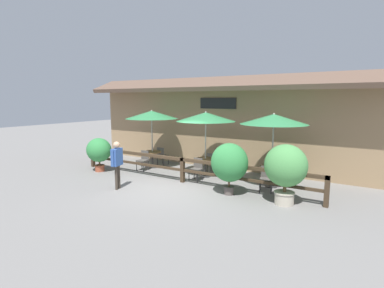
{
  "coord_description": "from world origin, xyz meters",
  "views": [
    {
      "loc": [
        6.26,
        -8.29,
        3.17
      ],
      "look_at": [
        0.19,
        1.44,
        1.46
      ],
      "focal_mm": 28.0,
      "sensor_mm": 36.0,
      "label": 1
    }
  ],
  "objects_px": {
    "patio_umbrella_middle": "(206,117)",
    "patio_umbrella_far": "(274,119)",
    "dining_table_near": "(152,155)",
    "chair_near_streetside": "(143,159)",
    "chair_far_wallside": "(276,170)",
    "potted_plant_tall_tropical": "(229,163)",
    "dining_table_middle": "(205,162)",
    "potted_plant_entrance_palm": "(286,168)",
    "pedestrian": "(117,159)",
    "chair_middle_wallside": "(213,162)",
    "patio_umbrella_near": "(152,115)",
    "chair_middle_streetside": "(197,168)",
    "dining_table_far": "(272,170)",
    "chair_near_wallside": "(162,155)",
    "potted_plant_broad_leaf": "(278,162)",
    "potted_plant_small_flowering": "(99,151)",
    "chair_far_streetside": "(266,177)"
  },
  "relations": [
    {
      "from": "chair_near_wallside",
      "to": "dining_table_middle",
      "type": "bearing_deg",
      "value": 164.18
    },
    {
      "from": "chair_near_wallside",
      "to": "dining_table_far",
      "type": "distance_m",
      "value": 5.71
    },
    {
      "from": "chair_middle_streetside",
      "to": "chair_far_wallside",
      "type": "distance_m",
      "value": 3.08
    },
    {
      "from": "chair_middle_wallside",
      "to": "potted_plant_tall_tropical",
      "type": "distance_m",
      "value": 3.07
    },
    {
      "from": "chair_middle_streetside",
      "to": "dining_table_far",
      "type": "bearing_deg",
      "value": 14.83
    },
    {
      "from": "potted_plant_tall_tropical",
      "to": "dining_table_middle",
      "type": "bearing_deg",
      "value": 138.2
    },
    {
      "from": "potted_plant_small_flowering",
      "to": "patio_umbrella_near",
      "type": "bearing_deg",
      "value": 50.95
    },
    {
      "from": "patio_umbrella_middle",
      "to": "chair_far_wallside",
      "type": "xyz_separation_m",
      "value": [
        2.74,
        0.69,
        -1.97
      ]
    },
    {
      "from": "chair_middle_streetside",
      "to": "potted_plant_entrance_palm",
      "type": "height_order",
      "value": "potted_plant_entrance_palm"
    },
    {
      "from": "dining_table_near",
      "to": "chair_middle_streetside",
      "type": "xyz_separation_m",
      "value": [
        2.94,
        -0.86,
        -0.11
      ]
    },
    {
      "from": "pedestrian",
      "to": "chair_near_streetside",
      "type": "bearing_deg",
      "value": -170.58
    },
    {
      "from": "dining_table_near",
      "to": "chair_far_streetside",
      "type": "xyz_separation_m",
      "value": [
        5.74,
        -0.83,
        -0.11
      ]
    },
    {
      "from": "dining_table_far",
      "to": "potted_plant_broad_leaf",
      "type": "relative_size",
      "value": 0.7
    },
    {
      "from": "chair_middle_streetside",
      "to": "potted_plant_entrance_palm",
      "type": "distance_m",
      "value": 3.85
    },
    {
      "from": "chair_middle_streetside",
      "to": "patio_umbrella_far",
      "type": "distance_m",
      "value": 3.48
    },
    {
      "from": "potted_plant_entrance_palm",
      "to": "patio_umbrella_near",
      "type": "bearing_deg",
      "value": 164.95
    },
    {
      "from": "dining_table_near",
      "to": "chair_near_streetside",
      "type": "xyz_separation_m",
      "value": [
        0.01,
        -0.65,
        -0.11
      ]
    },
    {
      "from": "patio_umbrella_far",
      "to": "chair_near_streetside",
      "type": "bearing_deg",
      "value": -175.0
    },
    {
      "from": "patio_umbrella_near",
      "to": "pedestrian",
      "type": "height_order",
      "value": "patio_umbrella_near"
    },
    {
      "from": "chair_middle_streetside",
      "to": "potted_plant_entrance_palm",
      "type": "relative_size",
      "value": 0.47
    },
    {
      "from": "chair_near_streetside",
      "to": "dining_table_middle",
      "type": "distance_m",
      "value": 2.98
    },
    {
      "from": "potted_plant_small_flowering",
      "to": "potted_plant_entrance_palm",
      "type": "xyz_separation_m",
      "value": [
        8.13,
        0.07,
        0.21
      ]
    },
    {
      "from": "potted_plant_broad_leaf",
      "to": "pedestrian",
      "type": "xyz_separation_m",
      "value": [
        -4.41,
        -4.47,
        0.41
      ]
    },
    {
      "from": "chair_middle_wallside",
      "to": "patio_umbrella_far",
      "type": "distance_m",
      "value": 3.5
    },
    {
      "from": "patio_umbrella_middle",
      "to": "pedestrian",
      "type": "relative_size",
      "value": 1.57
    },
    {
      "from": "potted_plant_entrance_palm",
      "to": "pedestrian",
      "type": "xyz_separation_m",
      "value": [
        -5.46,
        -1.57,
        -0.04
      ]
    },
    {
      "from": "potted_plant_entrance_palm",
      "to": "pedestrian",
      "type": "distance_m",
      "value": 5.69
    },
    {
      "from": "chair_near_streetside",
      "to": "chair_middle_wallside",
      "type": "height_order",
      "value": "same"
    },
    {
      "from": "patio_umbrella_middle",
      "to": "patio_umbrella_far",
      "type": "height_order",
      "value": "same"
    },
    {
      "from": "chair_middle_wallside",
      "to": "dining_table_far",
      "type": "bearing_deg",
      "value": 161.44
    },
    {
      "from": "chair_near_wallside",
      "to": "patio_umbrella_far",
      "type": "height_order",
      "value": "patio_umbrella_far"
    },
    {
      "from": "potted_plant_entrance_palm",
      "to": "dining_table_middle",
      "type": "bearing_deg",
      "value": 156.2
    },
    {
      "from": "dining_table_near",
      "to": "dining_table_far",
      "type": "distance_m",
      "value": 5.72
    },
    {
      "from": "dining_table_middle",
      "to": "patio_umbrella_far",
      "type": "bearing_deg",
      "value": 0.19
    },
    {
      "from": "patio_umbrella_near",
      "to": "potted_plant_entrance_palm",
      "type": "xyz_separation_m",
      "value": [
        6.63,
        -1.78,
        -1.34
      ]
    },
    {
      "from": "patio_umbrella_far",
      "to": "potted_plant_entrance_palm",
      "type": "distance_m",
      "value": 2.3
    },
    {
      "from": "patio_umbrella_near",
      "to": "potted_plant_tall_tropical",
      "type": "distance_m",
      "value": 5.3
    },
    {
      "from": "patio_umbrella_far",
      "to": "patio_umbrella_middle",
      "type": "bearing_deg",
      "value": -179.81
    },
    {
      "from": "chair_far_wallside",
      "to": "chair_far_streetside",
      "type": "bearing_deg",
      "value": 80.76
    },
    {
      "from": "dining_table_near",
      "to": "potted_plant_small_flowering",
      "type": "distance_m",
      "value": 2.41
    },
    {
      "from": "chair_far_wallside",
      "to": "potted_plant_tall_tropical",
      "type": "distance_m",
      "value": 2.57
    },
    {
      "from": "dining_table_middle",
      "to": "chair_middle_wallside",
      "type": "bearing_deg",
      "value": 93.07
    },
    {
      "from": "chair_middle_streetside",
      "to": "potted_plant_tall_tropical",
      "type": "xyz_separation_m",
      "value": [
        1.84,
        -0.94,
        0.58
      ]
    },
    {
      "from": "chair_middle_wallside",
      "to": "dining_table_far",
      "type": "height_order",
      "value": "chair_middle_wallside"
    },
    {
      "from": "chair_middle_streetside",
      "to": "dining_table_far",
      "type": "height_order",
      "value": "chair_middle_streetside"
    },
    {
      "from": "dining_table_far",
      "to": "pedestrian",
      "type": "height_order",
      "value": "pedestrian"
    },
    {
      "from": "chair_near_wallside",
      "to": "chair_far_wallside",
      "type": "relative_size",
      "value": 1.0
    },
    {
      "from": "dining_table_far",
      "to": "chair_far_streetside",
      "type": "xyz_separation_m",
      "value": [
        0.02,
        -0.68,
        -0.11
      ]
    },
    {
      "from": "chair_near_wallside",
      "to": "potted_plant_broad_leaf",
      "type": "relative_size",
      "value": 0.74
    },
    {
      "from": "chair_middle_wallside",
      "to": "patio_umbrella_far",
      "type": "xyz_separation_m",
      "value": [
        2.81,
        -0.7,
        1.97
      ]
    }
  ]
}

